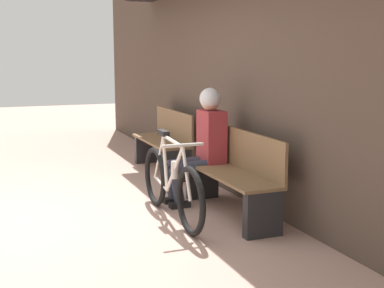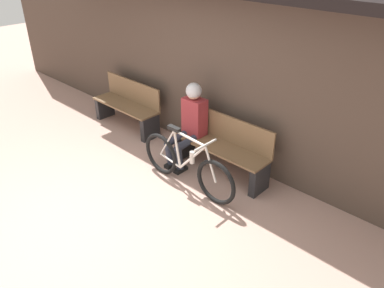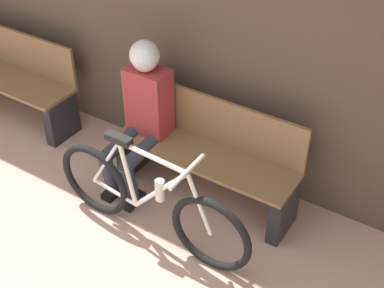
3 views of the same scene
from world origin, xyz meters
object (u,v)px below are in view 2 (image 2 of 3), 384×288
at_px(park_bench_near, 222,148).
at_px(bicycle, 187,165).
at_px(person_seated, 190,119).
at_px(park_bench_far, 128,107).

xyz_separation_m(park_bench_near, bicycle, (-0.11, -0.63, -0.04)).
bearing_deg(person_seated, park_bench_far, 176.31).
distance_m(bicycle, park_bench_far, 2.17).
relative_size(bicycle, person_seated, 1.33).
height_order(park_bench_near, park_bench_far, same).
bearing_deg(park_bench_near, park_bench_far, -179.96).
height_order(park_bench_near, person_seated, person_seated).
relative_size(park_bench_near, person_seated, 1.19).
bearing_deg(person_seated, bicycle, -50.51).
xyz_separation_m(bicycle, person_seated, (-0.43, 0.52, 0.37)).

